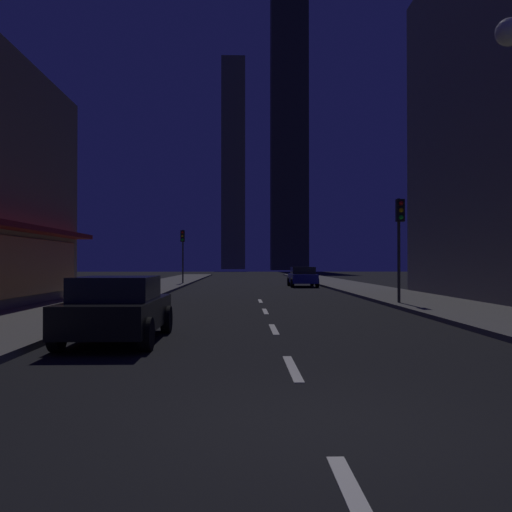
{
  "coord_description": "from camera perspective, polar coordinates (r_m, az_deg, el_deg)",
  "views": [
    {
      "loc": [
        -0.84,
        -5.74,
        1.75
      ],
      "look_at": [
        0.0,
        26.22,
        2.15
      ],
      "focal_mm": 37.84,
      "sensor_mm": 36.0,
      "label": 1
    }
  ],
  "objects": [
    {
      "name": "ground_plane",
      "position": [
        37.79,
        -0.23,
        -3.45
      ],
      "size": [
        78.0,
        136.0,
        0.1
      ],
      "primitive_type": "cube",
      "color": "black"
    },
    {
      "name": "sidewalk_right",
      "position": [
        38.58,
        10.24,
        -3.2
      ],
      "size": [
        4.0,
        76.0,
        0.15
      ],
      "primitive_type": "cube",
      "color": "#605E59",
      "rests_on": "ground"
    },
    {
      "name": "sidewalk_left",
      "position": [
        38.28,
        -10.78,
        -3.22
      ],
      "size": [
        4.0,
        76.0,
        0.15
      ],
      "primitive_type": "cube",
      "color": "#605E59",
      "rests_on": "ground"
    },
    {
      "name": "lane_marking_center",
      "position": [
        14.27,
        1.89,
        -7.75
      ],
      "size": [
        0.16,
        23.0,
        0.01
      ],
      "color": "silver",
      "rests_on": "ground"
    },
    {
      "name": "skyscraper_distant_tall",
      "position": [
        153.31,
        -2.4,
        9.61
      ],
      "size": [
        6.54,
        8.75,
        58.47
      ],
      "primitive_type": "cube",
      "color": "#5C5745",
      "rests_on": "ground"
    },
    {
      "name": "skyscraper_distant_mid",
      "position": [
        133.33,
        3.53,
        14.37
      ],
      "size": [
        8.81,
        5.84,
        72.9
      ],
      "primitive_type": "cube",
      "color": "#353228",
      "rests_on": "ground"
    },
    {
      "name": "car_parked_near",
      "position": [
        12.42,
        -14.41,
        -5.37
      ],
      "size": [
        1.98,
        4.24,
        1.45
      ],
      "color": "black",
      "rests_on": "ground"
    },
    {
      "name": "car_parked_far",
      "position": [
        39.54,
        4.95,
        -2.18
      ],
      "size": [
        1.98,
        4.24,
        1.45
      ],
      "color": "navy",
      "rests_on": "ground"
    },
    {
      "name": "fire_hydrant_far_left",
      "position": [
        27.55,
        -12.11,
        -3.41
      ],
      "size": [
        0.42,
        0.3,
        0.65
      ],
      "color": "red",
      "rests_on": "sidewalk_left"
    },
    {
      "name": "traffic_light_near_right",
      "position": [
        22.41,
        14.95,
        2.99
      ],
      "size": [
        0.32,
        0.48,
        4.2
      ],
      "color": "#2D2D2D",
      "rests_on": "sidewalk_right"
    },
    {
      "name": "traffic_light_far_left",
      "position": [
        42.79,
        -7.76,
        1.22
      ],
      "size": [
        0.32,
        0.48,
        4.2
      ],
      "color": "#2D2D2D",
      "rests_on": "sidewalk_left"
    }
  ]
}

